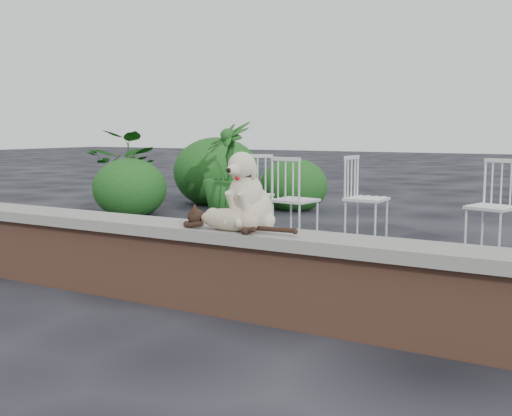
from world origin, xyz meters
The scene contains 12 objects.
ground centered at (0.00, 0.00, 0.00)m, with size 60.00×60.00×0.00m, color black.
brick_wall centered at (0.00, 0.00, 0.25)m, with size 6.00×0.30×0.50m, color brown.
capstone centered at (0.00, 0.00, 0.54)m, with size 6.20×0.40×0.08m, color slate.
dog centered at (0.83, 0.06, 0.84)m, with size 0.34×0.45×0.53m, color beige, non-canonical shape.
cat centered at (0.75, -0.09, 0.66)m, with size 0.98×0.23×0.17m, color tan, non-canonical shape.
chair_c centered at (-0.17, 2.72, 0.47)m, with size 0.56×0.56×0.94m, color white, non-canonical shape.
chair_d centered at (1.85, 3.15, 0.47)m, with size 0.56×0.56×0.94m, color white, non-canonical shape.
chair_e centered at (0.48, 3.24, 0.47)m, with size 0.56×0.56×0.94m, color white, non-canonical shape.
chair_a centered at (-0.80, 2.88, 0.47)m, with size 0.56×0.56×0.94m, color white, non-canonical shape.
potted_plant_a centered at (-3.52, 3.73, 0.61)m, with size 1.10×0.95×1.22m, color #154A15.
potted_plant_b centered at (-1.77, 3.85, 0.67)m, with size 0.75×0.75×1.35m, color #154A15.
shrubbery centered at (-2.61, 4.72, 0.46)m, with size 2.87×2.98×1.17m.
Camera 1 is at (2.92, -3.48, 1.24)m, focal length 43.60 mm.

